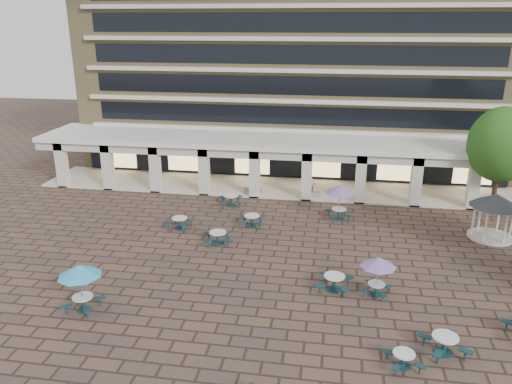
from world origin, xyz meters
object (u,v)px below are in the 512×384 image
(gazebo, at_px, (495,205))
(planter_left, at_px, (253,189))
(planter_right, at_px, (311,191))
(picnic_table_2, at_px, (403,358))

(gazebo, relative_size, planter_left, 2.18)
(planter_right, bearing_deg, gazebo, -26.24)
(picnic_table_2, xyz_separation_m, gazebo, (7.26, 14.54, 1.88))
(picnic_table_2, xyz_separation_m, planter_right, (-5.03, 20.60, 0.15))
(picnic_table_2, distance_m, planter_right, 21.20)
(planter_right, bearing_deg, picnic_table_2, -76.28)
(gazebo, height_order, planter_left, gazebo)
(picnic_table_2, height_order, planter_right, planter_right)
(picnic_table_2, height_order, planter_left, planter_left)
(gazebo, distance_m, planter_right, 13.81)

